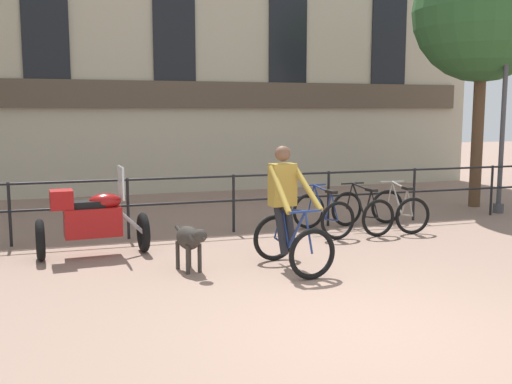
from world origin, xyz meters
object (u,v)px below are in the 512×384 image
Objects in this scene: dog at (190,239)px; parked_motorcycle at (92,220)px; parked_bicycle_mid_left at (362,212)px; parked_bicycle_mid_right at (399,210)px; cyclist_with_bike at (288,214)px; parked_bicycle_near_lamp at (323,214)px; street_lamp at (505,89)px.

dog is 0.52× the size of parked_motorcycle.
parked_bicycle_mid_left and parked_bicycle_mid_right have the same top height.
parked_motorcycle is at bearing 10.07° from parked_bicycle_mid_right.
parked_bicycle_mid_left is (3.55, 1.74, -0.09)m from dog.
parked_bicycle_mid_right is (2.98, 1.94, -0.41)m from cyclist_with_bike.
dog is at bearing -140.44° from parked_motorcycle.
street_lamp is at bearing -174.05° from parked_bicycle_near_lamp.
parked_bicycle_mid_left is at bearing 35.01° from cyclist_with_bike.
parked_bicycle_near_lamp is at bearing -4.23° from parked_bicycle_mid_left.
street_lamp is at bearing -158.35° from parked_bicycle_mid_right.
parked_bicycle_mid_right is (1.56, 0.00, 0.00)m from parked_bicycle_near_lamp.
parked_motorcycle reaches higher than parked_bicycle_mid_left.
parked_bicycle_mid_right is (0.78, 0.00, 0.00)m from parked_bicycle_mid_left.
street_lamp is at bearing -171.37° from parked_bicycle_mid_left.
street_lamp reaches higher than parked_motorcycle.
parked_bicycle_mid_right is at bearing 7.22° from dog.
parked_motorcycle is at bearing 1.00° from parked_bicycle_mid_left.
cyclist_with_bike is 1.98× the size of dog.
parked_bicycle_mid_left is at bearing 11.44° from dog.
cyclist_with_bike is 1.47× the size of parked_bicycle_mid_left.
parked_bicycle_mid_right is at bearing 175.25° from parked_bicycle_near_lamp.
parked_bicycle_near_lamp is 5.14m from street_lamp.
parked_bicycle_mid_right is at bearing -163.92° from street_lamp.
cyclist_with_bike is 0.36× the size of street_lamp.
parked_motorcycle is 1.43× the size of parked_bicycle_near_lamp.
cyclist_with_bike is 2.96m from parked_bicycle_mid_left.
dog is 0.18× the size of street_lamp.
dog is 4.67m from parked_bicycle_mid_right.
street_lamp is (2.97, 0.86, 2.28)m from parked_bicycle_mid_right.
parked_motorcycle is 1.42× the size of parked_bicycle_mid_right.
parked_bicycle_mid_left is 0.78m from parked_bicycle_mid_right.
dog is at bearing 165.25° from cyclist_with_bike.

